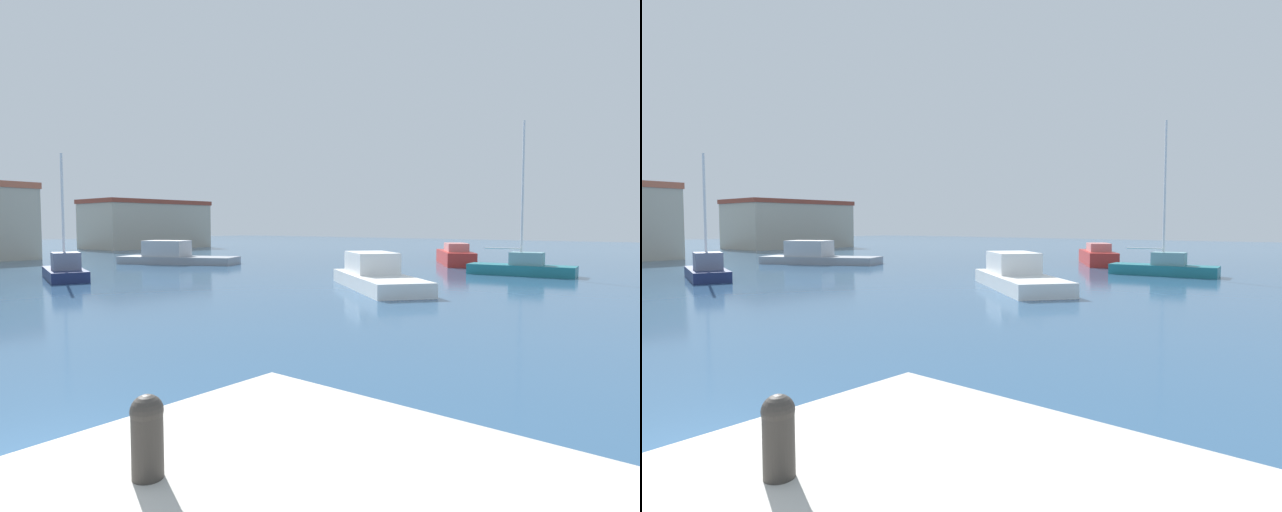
# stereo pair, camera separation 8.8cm
# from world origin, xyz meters

# --- Properties ---
(water) EXTENTS (160.00, 160.00, 0.00)m
(water) POSITION_xyz_m (15.00, 20.00, 0.00)
(water) COLOR #2D5175
(water) RESTS_ON ground
(mooring_bollard) EXTENTS (0.24, 0.24, 0.61)m
(mooring_bollard) POSITION_xyz_m (0.16, -2.55, 1.32)
(mooring_bollard) COLOR #38332D
(mooring_bollard) RESTS_ON pier_quay
(sailboat_navy_inner_mooring) EXTENTS (3.28, 5.64, 6.46)m
(sailboat_navy_inner_mooring) POSITION_xyz_m (10.16, 21.19, 0.49)
(sailboat_navy_inner_mooring) COLOR #19234C
(sailboat_navy_inner_mooring) RESTS_ON water
(motorboat_grey_behind_lamppost) EXTENTS (6.02, 8.74, 1.68)m
(motorboat_grey_behind_lamppost) POSITION_xyz_m (20.20, 26.17, 0.58)
(motorboat_grey_behind_lamppost) COLOR gray
(motorboat_grey_behind_lamppost) RESTS_ON water
(motorboat_white_center_channel) EXTENTS (6.27, 7.00, 1.56)m
(motorboat_white_center_channel) POSITION_xyz_m (17.39, 6.88, 0.55)
(motorboat_white_center_channel) COLOR white
(motorboat_white_center_channel) RESTS_ON water
(sailboat_teal_far_left) EXTENTS (2.40, 5.81, 8.52)m
(sailboat_teal_far_left) POSITION_xyz_m (27.41, 3.82, 0.49)
(sailboat_teal_far_left) COLOR #1E707A
(sailboat_teal_far_left) RESTS_ON water
(motorboat_red_distant_east) EXTENTS (6.56, 5.20, 1.52)m
(motorboat_red_distant_east) POSITION_xyz_m (32.65, 10.24, 0.59)
(motorboat_red_distant_east) COLOR #B22823
(motorboat_red_distant_east) RESTS_ON water
(yacht_club) EXTENTS (13.47, 8.57, 5.78)m
(yacht_club) POSITION_xyz_m (33.46, 51.25, 2.90)
(yacht_club) COLOR #B2A893
(yacht_club) RESTS_ON ground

